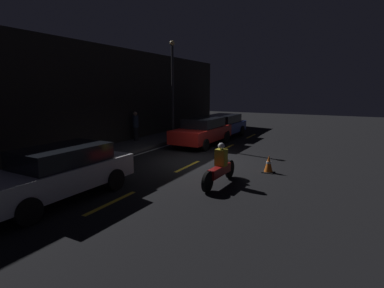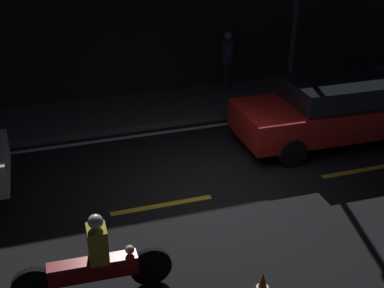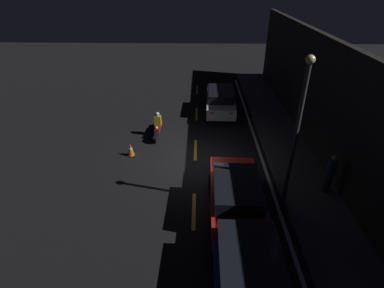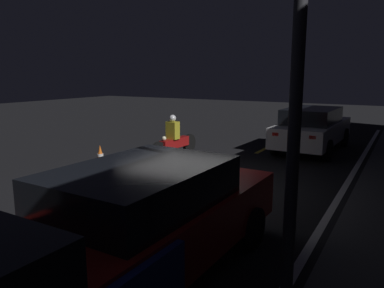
% 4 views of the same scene
% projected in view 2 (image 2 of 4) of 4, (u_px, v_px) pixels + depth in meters
% --- Properties ---
extents(ground_plane, '(56.00, 56.00, 0.00)m').
position_uv_depth(ground_plane, '(211.00, 197.00, 10.55)').
color(ground_plane, black).
extents(raised_curb, '(28.00, 2.28, 0.15)m').
position_uv_depth(raised_curb, '(153.00, 109.00, 14.44)').
color(raised_curb, '#424244').
rests_on(raised_curb, ground).
extents(building_front, '(28.00, 0.30, 5.38)m').
position_uv_depth(building_front, '(138.00, 2.00, 14.38)').
color(building_front, black).
rests_on(building_front, ground).
extents(lane_dash_c, '(2.00, 0.14, 0.01)m').
position_uv_depth(lane_dash_c, '(162.00, 205.00, 10.27)').
color(lane_dash_c, gold).
rests_on(lane_dash_c, ground).
extents(lane_dash_d, '(2.00, 0.14, 0.01)m').
position_uv_depth(lane_dash_d, '(363.00, 170.00, 11.53)').
color(lane_dash_d, gold).
rests_on(lane_dash_d, ground).
extents(lane_solid_kerb, '(25.20, 0.14, 0.01)m').
position_uv_depth(lane_solid_kerb, '(167.00, 132.00, 13.28)').
color(lane_solid_kerb, silver).
rests_on(lane_solid_kerb, ground).
extents(taxi_red, '(4.44, 2.02, 1.52)m').
position_uv_depth(taxi_red, '(332.00, 110.00, 12.48)').
color(taxi_red, red).
rests_on(taxi_red, ground).
extents(motorcycle, '(2.37, 0.37, 1.39)m').
position_uv_depth(motorcycle, '(93.00, 264.00, 7.82)').
color(motorcycle, black).
rests_on(motorcycle, ground).
extents(pedestrian, '(0.34, 0.34, 1.68)m').
position_uv_depth(pedestrian, '(227.00, 60.00, 15.26)').
color(pedestrian, black).
rests_on(pedestrian, raised_curb).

